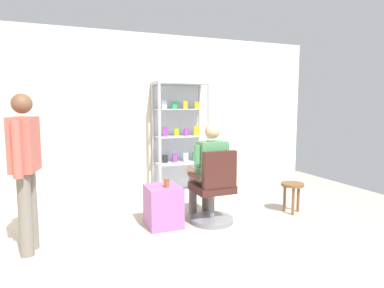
{
  "coord_description": "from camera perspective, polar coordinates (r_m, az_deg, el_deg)",
  "views": [
    {
      "loc": [
        -1.44,
        -2.48,
        1.51
      ],
      "look_at": [
        0.16,
        1.57,
        1.0
      ],
      "focal_mm": 30.69,
      "sensor_mm": 36.0,
      "label": 1
    }
  ],
  "objects": [
    {
      "name": "display_cabinet_main",
      "position": [
        5.59,
        -2.18,
        1.06
      ],
      "size": [
        0.9,
        0.45,
        1.9
      ],
      "color": "#B7B7BC",
      "rests_on": "ground"
    },
    {
      "name": "tea_glass",
      "position": [
        4.07,
        -4.46,
        -6.77
      ],
      "size": [
        0.06,
        0.06,
        0.1
      ],
      "primitive_type": "cylinder",
      "color": "brown",
      "rests_on": "storage_crate"
    },
    {
      "name": "seated_shopkeeper",
      "position": [
        4.31,
        2.86,
        -3.98
      ],
      "size": [
        0.49,
        0.57,
        1.29
      ],
      "color": "slate",
      "rests_on": "ground"
    },
    {
      "name": "office_chair",
      "position": [
        4.24,
        3.79,
        -8.59
      ],
      "size": [
        0.57,
        0.56,
        0.96
      ],
      "color": "slate",
      "rests_on": "ground"
    },
    {
      "name": "back_wall",
      "position": [
        5.67,
        -6.82,
        5.01
      ],
      "size": [
        6.0,
        0.1,
        2.7
      ],
      "primitive_type": "cube",
      "color": "silver",
      "rests_on": "ground"
    },
    {
      "name": "storage_crate",
      "position": [
        4.21,
        -5.04,
        -10.68
      ],
      "size": [
        0.41,
        0.44,
        0.51
      ],
      "primitive_type": "cube",
      "color": "#9E599E",
      "rests_on": "ground"
    },
    {
      "name": "wooden_stool",
      "position": [
        4.88,
        17.03,
        -7.49
      ],
      "size": [
        0.32,
        0.32,
        0.43
      ],
      "color": "brown",
      "rests_on": "ground"
    },
    {
      "name": "standing_customer",
      "position": [
        3.71,
        -26.99,
        -2.99
      ],
      "size": [
        0.29,
        0.51,
        1.63
      ],
      "color": "slate",
      "rests_on": "ground"
    },
    {
      "name": "ground_plane",
      "position": [
        3.24,
        8.13,
        -21.13
      ],
      "size": [
        7.2,
        7.2,
        0.0
      ],
      "primitive_type": "plane",
      "color": "#B2A899"
    }
  ]
}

